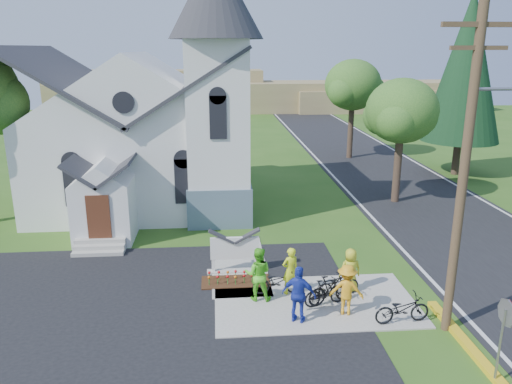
{
  "coord_description": "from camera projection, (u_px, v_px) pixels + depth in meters",
  "views": [
    {
      "loc": [
        -1.88,
        -14.97,
        8.6
      ],
      "look_at": [
        -0.2,
        5.0,
        2.8
      ],
      "focal_mm": 35.0,
      "sensor_mm": 36.0,
      "label": 1
    }
  ],
  "objects": [
    {
      "name": "parking_lot",
      "position": [
        42.0,
        357.0,
        14.39
      ],
      "size": [
        20.0,
        16.0,
        0.02
      ],
      "primitive_type": "cube",
      "color": "black",
      "rests_on": "ground"
    },
    {
      "name": "tree_road_near",
      "position": [
        402.0,
        112.0,
        27.59
      ],
      "size": [
        4.0,
        4.0,
        7.05
      ],
      "color": "#39291F",
      "rests_on": "ground"
    },
    {
      "name": "church",
      "position": [
        147.0,
        112.0,
        26.92
      ],
      "size": [
        12.35,
        12.0,
        13.0
      ],
      "color": "silver",
      "rests_on": "ground"
    },
    {
      "name": "ground",
      "position": [
        274.0,
        312.0,
        16.87
      ],
      "size": [
        120.0,
        120.0,
        0.0
      ],
      "primitive_type": "plane",
      "color": "#2F5A19",
      "rests_on": "ground"
    },
    {
      "name": "cyclist_3",
      "position": [
        347.0,
        290.0,
        16.45
      ],
      "size": [
        1.26,
        0.92,
        1.74
      ],
      "primitive_type": "imported",
      "rotation": [
        0.0,
        0.0,
        2.87
      ],
      "color": "orange",
      "rests_on": "sidewalk"
    },
    {
      "name": "bike_1",
      "position": [
        331.0,
        289.0,
        17.22
      ],
      "size": [
        1.86,
        1.08,
        1.08
      ],
      "primitive_type": "imported",
      "rotation": [
        0.0,
        0.0,
        1.92
      ],
      "color": "black",
      "rests_on": "sidewalk"
    },
    {
      "name": "cyclist_2",
      "position": [
        299.0,
        295.0,
        15.95
      ],
      "size": [
        1.21,
        0.89,
        1.91
      ],
      "primitive_type": "imported",
      "rotation": [
        0.0,
        0.0,
        2.71
      ],
      "color": "#2234AA",
      "rests_on": "sidewalk"
    },
    {
      "name": "road",
      "position": [
        401.0,
        187.0,
        32.03
      ],
      "size": [
        8.0,
        90.0,
        0.02
      ],
      "primitive_type": "cube",
      "color": "black",
      "rests_on": "ground"
    },
    {
      "name": "bike_4",
      "position": [
        402.0,
        309.0,
        16.01
      ],
      "size": [
        1.89,
        0.81,
        0.97
      ],
      "primitive_type": "imported",
      "rotation": [
        0.0,
        0.0,
        1.67
      ],
      "color": "black",
      "rests_on": "sidewalk"
    },
    {
      "name": "bike_0",
      "position": [
        278.0,
        282.0,
        17.9
      ],
      "size": [
        1.81,
        0.64,
        0.95
      ],
      "primitive_type": "imported",
      "rotation": [
        0.0,
        0.0,
        1.58
      ],
      "color": "black",
      "rests_on": "sidewalk"
    },
    {
      "name": "bike_3",
      "position": [
        326.0,
        292.0,
        17.1
      ],
      "size": [
        1.68,
        0.89,
        0.97
      ],
      "primitive_type": "imported",
      "rotation": [
        0.0,
        0.0,
        1.85
      ],
      "color": "black",
      "rests_on": "sidewalk"
    },
    {
      "name": "sidewalk",
      "position": [
        315.0,
        302.0,
        17.46
      ],
      "size": [
        7.0,
        4.0,
        0.05
      ],
      "primitive_type": "cube",
      "color": "gray",
      "rests_on": "ground"
    },
    {
      "name": "distant_hills",
      "position": [
        251.0,
        95.0,
        70.46
      ],
      "size": [
        61.0,
        10.0,
        5.6
      ],
      "color": "olive",
      "rests_on": "ground"
    },
    {
      "name": "cyclist_4",
      "position": [
        350.0,
        270.0,
        18.02
      ],
      "size": [
        0.85,
        0.61,
        1.64
      ],
      "primitive_type": "imported",
      "rotation": [
        0.0,
        0.0,
        3.25
      ],
      "color": "gold",
      "rests_on": "sidewalk"
    },
    {
      "name": "tree_road_mid",
      "position": [
        353.0,
        85.0,
        38.96
      ],
      "size": [
        4.4,
        4.4,
        7.8
      ],
      "color": "#39291F",
      "rests_on": "ground"
    },
    {
      "name": "cyclist_1",
      "position": [
        258.0,
        274.0,
        17.38
      ],
      "size": [
        1.04,
        0.87,
        1.94
      ],
      "primitive_type": "imported",
      "rotation": [
        0.0,
        0.0,
        2.99
      ],
      "color": "#55D027",
      "rests_on": "sidewalk"
    },
    {
      "name": "bike_2",
      "position": [
        339.0,
        284.0,
        17.83
      ],
      "size": [
        1.68,
        0.91,
        0.84
      ],
      "primitive_type": "imported",
      "rotation": [
        0.0,
        0.0,
        1.81
      ],
      "color": "black",
      "rests_on": "sidewalk"
    },
    {
      "name": "conifer",
      "position": [
        467.0,
        67.0,
        33.25
      ],
      "size": [
        5.2,
        5.2,
        12.4
      ],
      "color": "#39291F",
      "rests_on": "ground"
    },
    {
      "name": "stop_sign",
      "position": [
        505.0,
        324.0,
        12.79
      ],
      "size": [
        0.11,
        0.76,
        2.48
      ],
      "color": "gray",
      "rests_on": "ground"
    },
    {
      "name": "flower_bed",
      "position": [
        236.0,
        282.0,
        18.97
      ],
      "size": [
        2.6,
        1.1,
        0.07
      ],
      "primitive_type": "cube",
      "color": "#331A0E",
      "rests_on": "ground"
    },
    {
      "name": "utility_pole",
      "position": [
        467.0,
        163.0,
        14.36
      ],
      "size": [
        3.45,
        0.28,
        10.0
      ],
      "color": "#472F23",
      "rests_on": "ground"
    },
    {
      "name": "church_sign",
      "position": [
        235.0,
        249.0,
        19.55
      ],
      "size": [
        2.2,
        0.4,
        1.7
      ],
      "color": "gray",
      "rests_on": "ground"
    },
    {
      "name": "cyclist_0",
      "position": [
        290.0,
        271.0,
        17.84
      ],
      "size": [
        0.75,
        0.62,
        1.76
      ],
      "primitive_type": "imported",
      "rotation": [
        0.0,
        0.0,
        3.51
      ],
      "color": "#D7ED1B",
      "rests_on": "sidewalk"
    }
  ]
}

